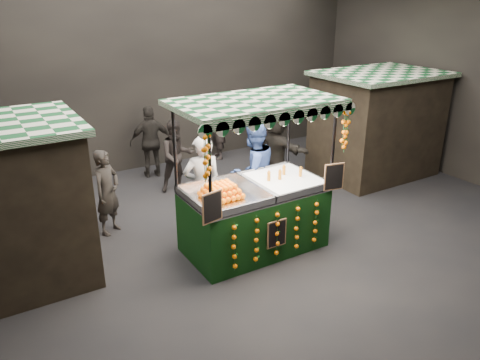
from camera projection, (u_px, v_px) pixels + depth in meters
ground at (263, 239)px, 8.82m from camera, size 12.00×12.00×0.00m
market_hall at (267, 57)px, 7.56m from camera, size 12.10×10.10×5.05m
neighbour_stall_right at (376, 124)px, 11.63m from camera, size 3.00×2.20×2.60m
juice_stall at (256, 206)px, 8.19m from camera, size 2.84×1.67×2.75m
vendor_grey at (203, 187)px, 8.64m from camera, size 0.80×0.61×1.99m
vendor_blue at (253, 172)px, 9.17m from camera, size 1.12×0.92×2.12m
shopper_0 at (107, 192)px, 8.80m from camera, size 0.73×0.68×1.68m
shopper_1 at (177, 156)px, 10.75m from camera, size 0.87×0.71×1.69m
shopper_2 at (151, 142)px, 11.57m from camera, size 1.13×0.63×1.82m
shopper_3 at (262, 122)px, 13.61m from camera, size 0.97×1.25×1.69m
shopper_4 at (39, 164)px, 10.19m from camera, size 1.00×0.85×1.75m
shopper_5 at (276, 149)px, 11.05m from camera, size 0.84×1.75×1.81m
shopper_6 at (218, 129)px, 12.90m from camera, size 0.49×0.67×1.71m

